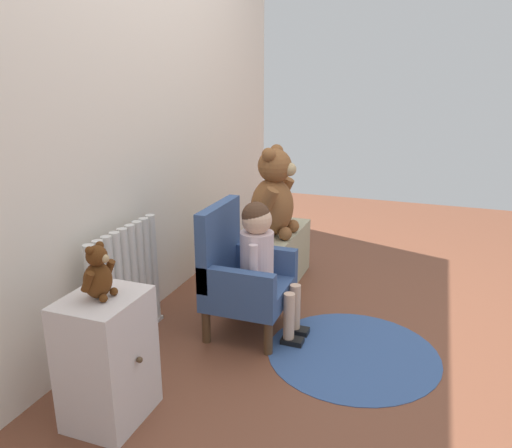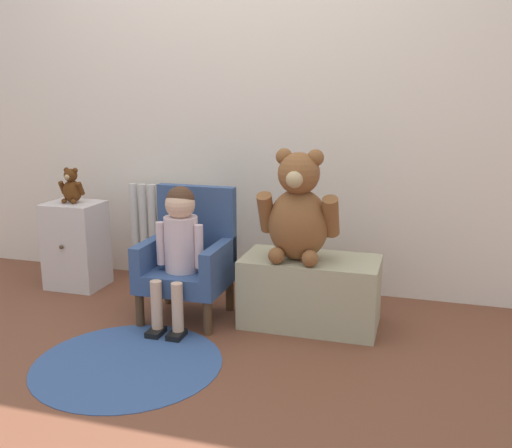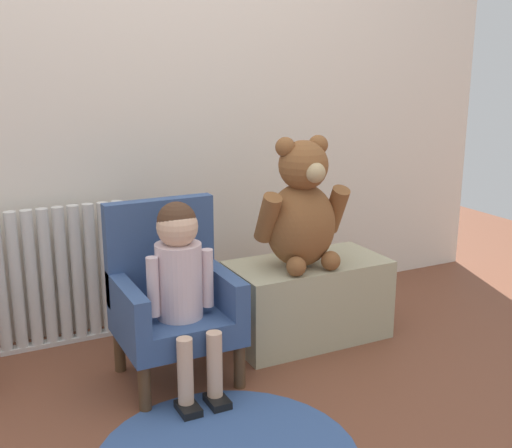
% 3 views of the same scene
% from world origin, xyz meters
% --- Properties ---
extents(ground_plane, '(6.00, 6.00, 0.00)m').
position_xyz_m(ground_plane, '(0.00, 0.00, 0.00)').
color(ground_plane, brown).
extents(back_wall, '(3.80, 0.05, 2.40)m').
position_xyz_m(back_wall, '(0.00, 1.09, 1.20)').
color(back_wall, silver).
rests_on(back_wall, ground_plane).
extents(radiator, '(0.56, 0.05, 0.60)m').
position_xyz_m(radiator, '(-0.42, 0.97, 0.30)').
color(radiator, silver).
rests_on(radiator, ground_plane).
extents(small_dresser, '(0.32, 0.29, 0.52)m').
position_xyz_m(small_dresser, '(-0.93, 0.71, 0.26)').
color(small_dresser, silver).
rests_on(small_dresser, ground_plane).
extents(child_armchair, '(0.43, 0.39, 0.68)m').
position_xyz_m(child_armchair, '(-0.10, 0.49, 0.31)').
color(child_armchair, '#354D7D').
rests_on(child_armchair, ground_plane).
extents(child_figure, '(0.25, 0.35, 0.71)m').
position_xyz_m(child_figure, '(-0.10, 0.38, 0.46)').
color(child_figure, beige).
rests_on(child_figure, ground_plane).
extents(low_bench, '(0.68, 0.35, 0.35)m').
position_xyz_m(low_bench, '(0.53, 0.54, 0.18)').
color(low_bench, tan).
rests_on(low_bench, ground_plane).
extents(large_teddy_bear, '(0.40, 0.28, 0.55)m').
position_xyz_m(large_teddy_bear, '(0.47, 0.51, 0.59)').
color(large_teddy_bear, brown).
rests_on(large_teddy_bear, low_bench).
extents(small_teddy_bear, '(0.15, 0.11, 0.21)m').
position_xyz_m(small_teddy_bear, '(-0.93, 0.72, 0.61)').
color(small_teddy_bear, '#4F290F').
rests_on(small_teddy_bear, small_dresser).
extents(floor_rug, '(0.83, 0.83, 0.01)m').
position_xyz_m(floor_rug, '(-0.15, -0.11, 0.00)').
color(floor_rug, '#355288').
rests_on(floor_rug, ground_plane).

